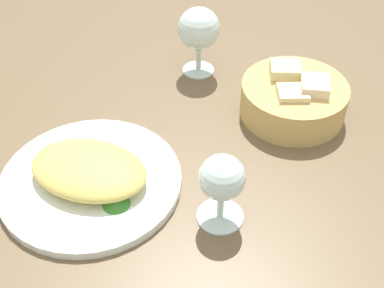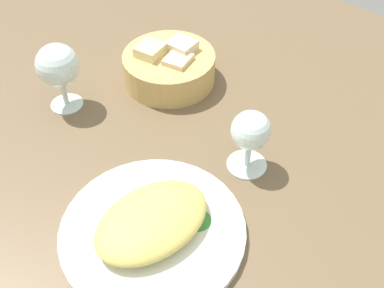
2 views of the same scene
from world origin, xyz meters
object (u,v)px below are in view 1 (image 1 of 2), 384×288
object	(u,v)px
bread_basket	(294,98)
plate	(91,181)
wine_glass_near	(222,182)
wine_glass_far	(199,31)

from	to	relation	value
bread_basket	plate	bearing A→B (deg)	-141.54
plate	wine_glass_near	world-z (taller)	wine_glass_near
plate	bread_basket	xyz separation A→B (cm)	(28.95, 22.99, 2.62)
plate	bread_basket	size ratio (longest dim) A/B	1.51
plate	bread_basket	bearing A→B (deg)	38.46
bread_basket	wine_glass_far	distance (cm)	21.64
wine_glass_near	plate	bearing A→B (deg)	172.83
plate	bread_basket	distance (cm)	37.06
plate	wine_glass_far	size ratio (longest dim) A/B	2.08
plate	wine_glass_near	size ratio (longest dim) A/B	2.41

